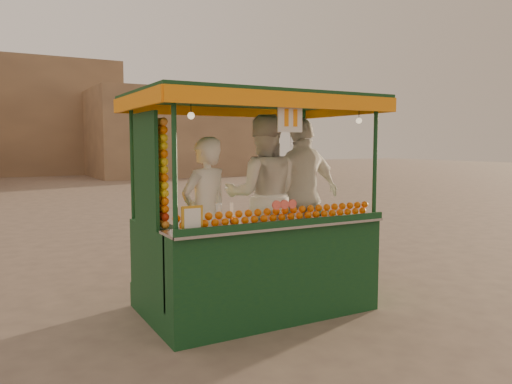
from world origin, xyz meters
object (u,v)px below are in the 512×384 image
vendor_right (302,195)px  juice_cart (252,243)px  vendor_left (205,215)px  vendor_middle (263,196)px

vendor_right → juice_cart: bearing=17.9°
juice_cart → vendor_left: juice_cart is taller
juice_cart → vendor_left: bearing=166.6°
vendor_middle → juice_cart: bearing=71.6°
vendor_left → vendor_right: bearing=172.0°
juice_cart → vendor_middle: 0.71m
juice_cart → vendor_middle: juice_cart is taller
vendor_middle → vendor_right: bearing=-156.1°
juice_cart → vendor_middle: bearing=47.8°
juice_cart → vendor_right: bearing=23.2°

